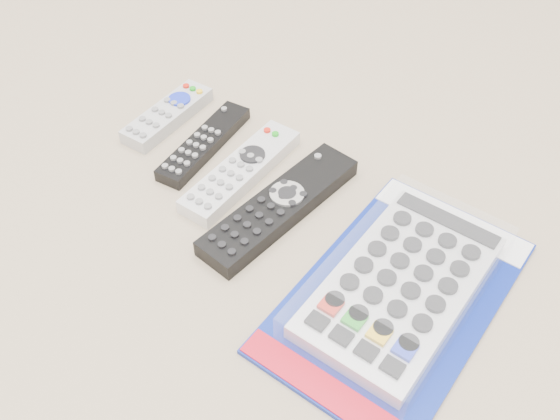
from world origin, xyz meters
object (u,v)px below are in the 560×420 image
Objects in this scene: jumbo_remote_packaged at (401,284)px; remote_slim_black at (204,143)px; remote_silver_dvd at (241,171)px; remote_small_grey at (168,115)px; remote_large_black at (280,206)px.

remote_slim_black is at bearing 170.26° from jumbo_remote_packaged.
remote_small_grey is at bearing 168.52° from remote_silver_dvd.
remote_large_black is (0.15, -0.03, 0.00)m from remote_slim_black.
remote_slim_black is 0.32m from jumbo_remote_packaged.
remote_slim_black is 0.07m from remote_silver_dvd.
remote_small_grey is 0.08m from remote_slim_black.
remote_large_black is 0.74× the size of jumbo_remote_packaged.
remote_small_grey is 0.48× the size of jumbo_remote_packaged.
jumbo_remote_packaged reaches higher than remote_small_grey.
jumbo_remote_packaged reaches higher than remote_large_black.
remote_slim_black is at bearing 172.28° from remote_large_black.
remote_silver_dvd is at bearing 170.46° from jumbo_remote_packaged.
remote_silver_dvd is at bearing 169.65° from remote_large_black.
remote_small_grey is 0.15m from remote_silver_dvd.
remote_large_black is 0.17m from jumbo_remote_packaged.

